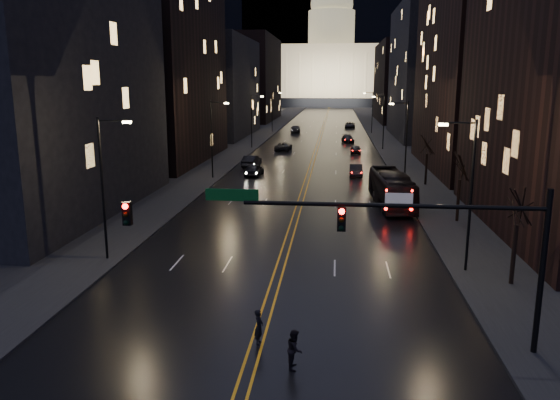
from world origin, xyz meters
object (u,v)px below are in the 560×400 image
(pedestrian_a, at_px, (259,327))
(pedestrian_b, at_px, (295,349))
(receding_car_a, at_px, (356,170))
(traffic_signal, at_px, (401,232))
(bus, at_px, (391,189))
(oncoming_car_b, at_px, (252,161))
(oncoming_car_a, at_px, (254,170))

(pedestrian_a, height_order, pedestrian_b, pedestrian_b)
(pedestrian_b, bearing_deg, receding_car_a, -3.13)
(traffic_signal, relative_size, pedestrian_a, 11.05)
(bus, xyz_separation_m, receding_car_a, (-2.64, 16.00, -0.85))
(oncoming_car_b, relative_size, receding_car_a, 1.12)
(traffic_signal, bearing_deg, bus, 85.01)
(bus, distance_m, pedestrian_b, 30.35)
(traffic_signal, distance_m, oncoming_car_b, 51.44)
(oncoming_car_a, distance_m, receding_car_a, 12.24)
(pedestrian_a, bearing_deg, oncoming_car_a, 14.35)
(bus, relative_size, pedestrian_b, 6.95)
(pedestrian_a, bearing_deg, oncoming_car_b, 14.66)
(traffic_signal, xyz_separation_m, pedestrian_a, (-5.81, -0.17, -4.32))
(pedestrian_a, bearing_deg, traffic_signal, -82.82)
(traffic_signal, height_order, oncoming_car_a, traffic_signal)
(pedestrian_b, bearing_deg, oncoming_car_a, 12.32)
(traffic_signal, distance_m, bus, 27.96)
(bus, bearing_deg, traffic_signal, -99.42)
(bus, height_order, pedestrian_b, bus)
(receding_car_a, bearing_deg, oncoming_car_b, 157.51)
(oncoming_car_a, distance_m, pedestrian_b, 45.13)
(oncoming_car_b, height_order, receding_car_a, oncoming_car_b)
(bus, relative_size, oncoming_car_b, 2.32)
(bus, relative_size, oncoming_car_a, 2.57)
(oncoming_car_b, xyz_separation_m, pedestrian_b, (9.62, -51.37, 0.01))
(oncoming_car_a, relative_size, receding_car_a, 1.01)
(traffic_signal, xyz_separation_m, oncoming_car_b, (-13.75, 49.38, -4.31))
(oncoming_car_b, bearing_deg, pedestrian_a, 104.48)
(bus, xyz_separation_m, pedestrian_a, (-8.22, -27.80, -0.77))
(bus, bearing_deg, oncoming_car_a, 130.70)
(oncoming_car_b, distance_m, receding_car_a, 14.70)
(oncoming_car_a, bearing_deg, traffic_signal, 111.25)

